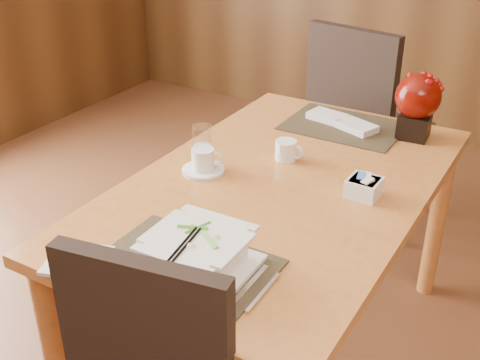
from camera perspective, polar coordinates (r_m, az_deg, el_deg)
The scene contains 12 objects.
dining_table at distance 2.02m, azimuth 3.77°, elevation -2.64°, with size 0.90×1.50×0.75m.
placemat_near at distance 1.58m, azimuth -5.44°, elevation -8.21°, with size 0.45×0.33×0.01m, color black.
placemat_far at distance 2.44m, azimuth 9.81°, elevation 5.07°, with size 0.45×0.33×0.01m, color black.
soup_setting at distance 1.53m, azimuth -4.07°, elevation -7.05°, with size 0.27×0.27×0.11m.
coffee_cup at distance 2.03m, azimuth -3.52°, elevation 1.74°, with size 0.15×0.15×0.08m.
water_glass at distance 2.04m, azimuth -3.60°, elevation 3.15°, with size 0.07×0.07×0.15m, color silver.
creamer_jug at distance 2.12m, azimuth 4.37°, elevation 2.85°, with size 0.10×0.10×0.07m, color white, non-canonical shape.
sugar_caddy at distance 1.92m, azimuth 11.66°, elevation -0.70°, with size 0.10×0.10×0.06m, color white.
berry_decor at distance 2.35m, azimuth 16.47°, elevation 7.07°, with size 0.17×0.17×0.25m.
napkins_far at distance 2.43m, azimuth 9.82°, elevation 5.43°, with size 0.30×0.11×0.03m, color silver, non-canonical shape.
bread_plate at distance 1.65m, azimuth -15.18°, elevation -7.37°, with size 0.15×0.15×0.01m, color white.
far_chair at distance 3.01m, azimuth 11.41°, elevation 5.93°, with size 0.57×0.57×1.04m.
Camera 1 is at (0.77, -0.97, 1.67)m, focal length 45.00 mm.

